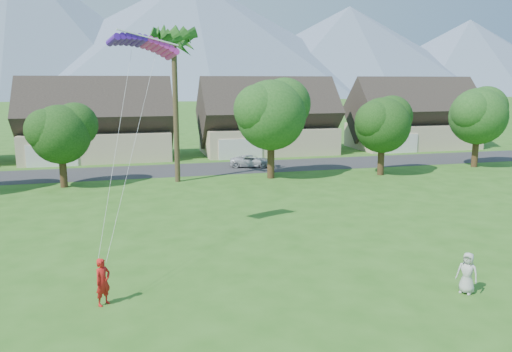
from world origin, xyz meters
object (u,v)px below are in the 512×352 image
object	(u,v)px
watcher	(467,273)
parafoil_kite	(144,42)
parked_car	(251,161)
kite_flyer	(103,282)

from	to	relation	value
watcher	parafoil_kite	bearing A→B (deg)	-166.40
parked_car	parafoil_kite	xyz separation A→B (m)	(-10.69, -21.03, 9.65)
watcher	parked_car	world-z (taller)	watcher
parked_car	kite_flyer	bearing A→B (deg)	173.04
kite_flyer	parafoil_kite	distance (m)	12.09
watcher	parked_car	bearing A→B (deg)	145.75
kite_flyer	parked_car	distance (m)	31.21
kite_flyer	parafoil_kite	size ratio (longest dim) A/B	0.50
parked_car	watcher	bearing A→B (deg)	-160.60
kite_flyer	parafoil_kite	world-z (taller)	parafoil_kite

